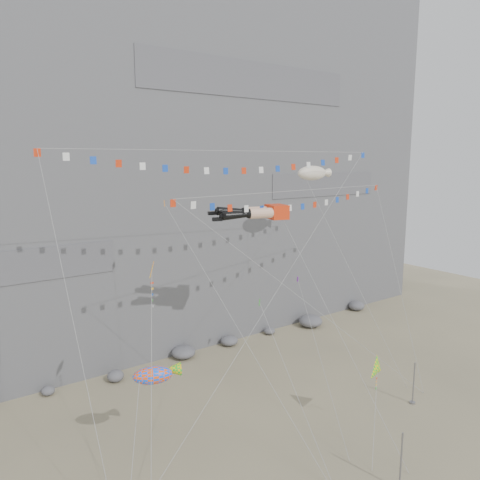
% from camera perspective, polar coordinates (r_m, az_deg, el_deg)
% --- Properties ---
extents(ground, '(120.00, 120.00, 0.00)m').
position_cam_1_polar(ground, '(40.20, 5.80, -22.11)').
color(ground, gray).
rests_on(ground, ground).
extents(cliff, '(80.00, 28.00, 50.00)m').
position_cam_1_polar(cliff, '(61.91, -14.26, 12.99)').
color(cliff, slate).
rests_on(cliff, ground).
extents(talus_boulders, '(60.00, 3.00, 1.20)m').
position_cam_1_polar(talus_boulders, '(52.39, -6.91, -13.46)').
color(talus_boulders, slate).
rests_on(talus_boulders, ground).
extents(anchor_pole_center, '(0.12, 0.12, 4.03)m').
position_cam_1_polar(anchor_pole_center, '(34.91, 19.03, -24.14)').
color(anchor_pole_center, slate).
rests_on(anchor_pole_center, ground).
extents(anchor_pole_right, '(0.12, 0.12, 3.81)m').
position_cam_1_polar(anchor_pole_right, '(45.38, 20.41, -16.04)').
color(anchor_pole_right, slate).
rests_on(anchor_pole_right, ground).
extents(legs_kite, '(6.79, 15.73, 21.52)m').
position_cam_1_polar(legs_kite, '(38.77, 2.08, 3.34)').
color(legs_kite, red).
rests_on(legs_kite, ground).
extents(flag_banner_upper, '(31.04, 11.00, 28.49)m').
position_cam_1_polar(flag_banner_upper, '(39.89, -0.64, 10.78)').
color(flag_banner_upper, red).
rests_on(flag_banner_upper, ground).
extents(flag_banner_lower, '(26.35, 10.09, 22.00)m').
position_cam_1_polar(flag_banner_lower, '(41.86, 6.95, 5.96)').
color(flag_banner_lower, red).
rests_on(flag_banner_lower, ground).
extents(harlequin_kite, '(4.98, 8.27, 16.22)m').
position_cam_1_polar(harlequin_kite, '(31.33, -10.71, -3.67)').
color(harlequin_kite, red).
rests_on(harlequin_kite, ground).
extents(fish_windsock, '(6.37, 6.47, 9.71)m').
position_cam_1_polar(fish_windsock, '(32.92, -10.59, -15.93)').
color(fish_windsock, '#F84E0C').
rests_on(fish_windsock, ground).
extents(delta_kite, '(5.06, 3.46, 7.40)m').
position_cam_1_polar(delta_kite, '(38.62, 16.41, -14.80)').
color(delta_kite, yellow).
rests_on(delta_kite, ground).
extents(blimp_windsock, '(4.51, 12.08, 22.88)m').
position_cam_1_polar(blimp_windsock, '(49.51, 8.80, 8.03)').
color(blimp_windsock, beige).
rests_on(blimp_windsock, ground).
extents(small_kite_a, '(4.25, 16.49, 23.97)m').
position_cam_1_polar(small_kite_a, '(38.72, -8.84, 3.83)').
color(small_kite_a, orange).
rests_on(small_kite_a, ground).
extents(small_kite_b, '(5.44, 11.63, 15.85)m').
position_cam_1_polar(small_kite_b, '(43.42, 7.16, -5.18)').
color(small_kite_b, purple).
rests_on(small_kite_b, ground).
extents(small_kite_c, '(1.05, 8.71, 13.24)m').
position_cam_1_polar(small_kite_c, '(35.73, 2.55, -7.99)').
color(small_kite_c, green).
rests_on(small_kite_c, ground).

